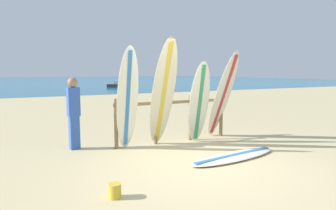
{
  "coord_description": "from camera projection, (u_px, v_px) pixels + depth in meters",
  "views": [
    {
      "loc": [
        -3.07,
        -4.54,
        1.79
      ],
      "look_at": [
        0.45,
        2.31,
        0.92
      ],
      "focal_mm": 31.65,
      "sensor_mm": 36.0,
      "label": 1
    }
  ],
  "objects": [
    {
      "name": "ground_plane",
      "position": [
        202.0,
        167.0,
        5.61
      ],
      "size": [
        120.0,
        120.0,
        0.0
      ],
      "primitive_type": "plane",
      "color": "#CCB784"
    },
    {
      "name": "surfboard_leaning_center_left",
      "position": [
        199.0,
        103.0,
        7.34
      ],
      "size": [
        0.57,
        0.54,
        2.04
      ],
      "color": "silver",
      "rests_on": "ground"
    },
    {
      "name": "surfboard_rack",
      "position": [
        173.0,
        113.0,
        7.5
      ],
      "size": [
        3.11,
        0.09,
        1.17
      ],
      "color": "olive",
      "rests_on": "ground"
    },
    {
      "name": "surfboard_lying_on_sand",
      "position": [
        234.0,
        156.0,
        6.16
      ],
      "size": [
        2.35,
        0.87,
        0.08
      ],
      "color": "silver",
      "rests_on": "ground"
    },
    {
      "name": "ocean_water",
      "position": [
        34.0,
        81.0,
        56.88
      ],
      "size": [
        120.0,
        80.0,
        0.01
      ],
      "primitive_type": "cube",
      "color": "#196B93",
      "rests_on": "ground"
    },
    {
      "name": "small_boat_offshore",
      "position": [
        118.0,
        85.0,
        33.87
      ],
      "size": [
        2.67,
        1.75,
        0.71
      ],
      "color": "#333842",
      "rests_on": "ocean_water"
    },
    {
      "name": "surfboard_leaning_far_left",
      "position": [
        127.0,
        100.0,
        6.52
      ],
      "size": [
        0.58,
        0.88,
        2.34
      ],
      "color": "white",
      "rests_on": "ground"
    },
    {
      "name": "surfboard_leaning_left",
      "position": [
        163.0,
        94.0,
        6.88
      ],
      "size": [
        0.6,
        0.99,
        2.57
      ],
      "color": "beige",
      "rests_on": "ground"
    },
    {
      "name": "sand_bucket",
      "position": [
        115.0,
        191.0,
        4.21
      ],
      "size": [
        0.19,
        0.19,
        0.21
      ],
      "primitive_type": "cylinder",
      "color": "gold",
      "rests_on": "ground"
    },
    {
      "name": "surfboard_leaning_center",
      "position": [
        223.0,
        96.0,
        7.84
      ],
      "size": [
        0.63,
        1.08,
        2.32
      ],
      "color": "silver",
      "rests_on": "ground"
    },
    {
      "name": "beachgoer_standing",
      "position": [
        74.0,
        110.0,
        6.77
      ],
      "size": [
        0.29,
        0.22,
        1.66
      ],
      "color": "#3359B2",
      "rests_on": "ground"
    }
  ]
}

